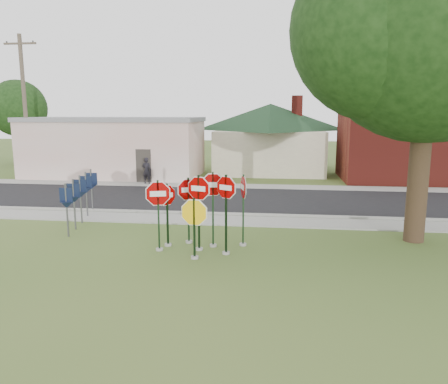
# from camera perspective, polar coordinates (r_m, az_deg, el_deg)

# --- Properties ---
(ground) EXTENTS (120.00, 120.00, 0.00)m
(ground) POSITION_cam_1_polar(r_m,az_deg,el_deg) (13.32, -4.78, -9.53)
(ground) COLOR #3B5821
(ground) RESTS_ON ground
(sidewalk_near) EXTENTS (60.00, 1.60, 0.06)m
(sidewalk_near) POSITION_cam_1_polar(r_m,az_deg,el_deg) (18.50, -1.31, -3.71)
(sidewalk_near) COLOR gray
(sidewalk_near) RESTS_ON ground
(road) EXTENTS (60.00, 7.00, 0.04)m
(road) POSITION_cam_1_polar(r_m,az_deg,el_deg) (22.85, 0.32, -1.02)
(road) COLOR black
(road) RESTS_ON ground
(sidewalk_far) EXTENTS (60.00, 1.60, 0.06)m
(sidewalk_far) POSITION_cam_1_polar(r_m,az_deg,el_deg) (27.06, 1.38, 0.77)
(sidewalk_far) COLOR gray
(sidewalk_far) RESTS_ON ground
(curb) EXTENTS (60.00, 0.20, 0.14)m
(curb) POSITION_cam_1_polar(r_m,az_deg,el_deg) (19.45, -0.89, -2.89)
(curb) COLOR gray
(curb) RESTS_ON ground
(stop_sign_center) EXTENTS (1.05, 0.30, 2.63)m
(stop_sign_center) POSITION_cam_1_polar(r_m,az_deg,el_deg) (14.29, -3.32, -1.28)
(stop_sign_center) COLOR gray
(stop_sign_center) RESTS_ON ground
(stop_sign_yellow) EXTENTS (1.16, 0.24, 2.06)m
(stop_sign_yellow) POSITION_cam_1_polar(r_m,az_deg,el_deg) (13.55, -3.91, -3.80)
(stop_sign_yellow) COLOR gray
(stop_sign_yellow) RESTS_ON ground
(stop_sign_left) EXTENTS (1.08, 0.33, 2.49)m
(stop_sign_left) POSITION_cam_1_polar(r_m,az_deg,el_deg) (14.40, -8.58, -1.71)
(stop_sign_left) COLOR gray
(stop_sign_left) RESTS_ON ground
(stop_sign_right) EXTENTS (0.89, 0.51, 2.70)m
(stop_sign_right) POSITION_cam_1_polar(r_m,az_deg,el_deg) (13.84, 0.27, -1.52)
(stop_sign_right) COLOR gray
(stop_sign_right) RESTS_ON ground
(stop_sign_back_right) EXTENTS (1.06, 0.24, 2.69)m
(stop_sign_back_right) POSITION_cam_1_polar(r_m,az_deg,el_deg) (14.64, -1.46, -0.84)
(stop_sign_back_right) COLOR gray
(stop_sign_back_right) RESTS_ON ground
(stop_sign_back_left) EXTENTS (0.96, 0.45, 2.42)m
(stop_sign_back_left) POSITION_cam_1_polar(r_m,az_deg,el_deg) (15.15, -4.67, -1.25)
(stop_sign_back_left) COLOR gray
(stop_sign_back_left) RESTS_ON ground
(stop_sign_far_right) EXTENTS (0.30, 1.05, 2.59)m
(stop_sign_far_right) POSITION_cam_1_polar(r_m,az_deg,el_deg) (14.78, 2.54, -1.03)
(stop_sign_far_right) COLOR gray
(stop_sign_far_right) RESTS_ON ground
(stop_sign_far_left) EXTENTS (0.60, 0.80, 2.26)m
(stop_sign_far_left) POSITION_cam_1_polar(r_m,az_deg,el_deg) (14.91, -7.43, -2.00)
(stop_sign_far_left) COLOR gray
(stop_sign_far_left) RESTS_ON ground
(route_sign_row) EXTENTS (1.43, 4.63, 2.00)m
(route_sign_row) POSITION_cam_1_polar(r_m,az_deg,el_deg) (18.86, -18.24, -0.25)
(route_sign_row) COLOR #59595E
(route_sign_row) RESTS_ON ground
(building_stucco) EXTENTS (12.20, 6.20, 4.20)m
(building_stucco) POSITION_cam_1_polar(r_m,az_deg,el_deg) (32.49, -14.01, 5.84)
(building_stucco) COLOR silver
(building_stucco) RESTS_ON ground
(building_house) EXTENTS (11.60, 11.60, 6.20)m
(building_house) POSITION_cam_1_polar(r_m,az_deg,el_deg) (34.27, 6.07, 8.81)
(building_house) COLOR beige
(building_house) RESTS_ON ground
(building_brick) EXTENTS (10.20, 6.20, 4.75)m
(building_brick) POSITION_cam_1_polar(r_m,az_deg,el_deg) (32.22, 24.06, 5.67)
(building_brick) COLOR maroon
(building_brick) RESTS_ON ground
(oak_tree) EXTENTS (11.61, 11.01, 11.49)m
(oak_tree) POSITION_cam_1_polar(r_m,az_deg,el_deg) (16.76, 25.41, 19.55)
(oak_tree) COLOR black
(oak_tree) RESTS_ON ground
(utility_pole_near) EXTENTS (2.20, 0.26, 9.50)m
(utility_pole_near) POSITION_cam_1_polar(r_m,az_deg,el_deg) (32.09, -24.57, 10.21)
(utility_pole_near) COLOR #494031
(utility_pole_near) RESTS_ON ground
(bg_tree_left) EXTENTS (4.90, 4.90, 7.35)m
(bg_tree_left) POSITION_cam_1_polar(r_m,az_deg,el_deg) (42.73, -25.33, 9.83)
(bg_tree_left) COLOR black
(bg_tree_left) RESTS_ON ground
(pedestrian) EXTENTS (0.68, 0.51, 1.68)m
(pedestrian) POSITION_cam_1_polar(r_m,az_deg,el_deg) (28.17, -10.05, 2.78)
(pedestrian) COLOR black
(pedestrian) RESTS_ON sidewalk_far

